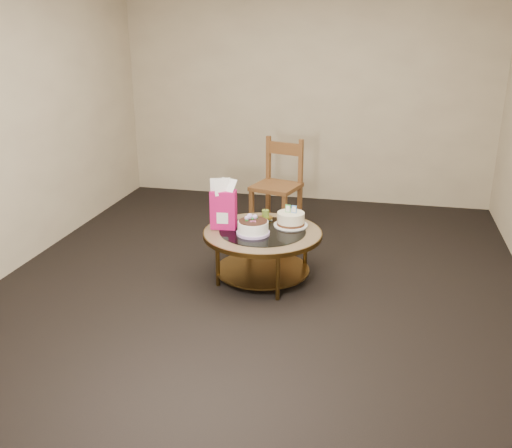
% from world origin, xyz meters
% --- Properties ---
extents(ground, '(5.00, 5.00, 0.00)m').
position_xyz_m(ground, '(0.00, 0.00, 0.00)').
color(ground, black).
rests_on(ground, ground).
extents(room_walls, '(4.52, 5.02, 2.61)m').
position_xyz_m(room_walls, '(0.00, 0.00, 1.54)').
color(room_walls, '#C6B596').
rests_on(room_walls, ground).
extents(coffee_table, '(1.02, 1.02, 0.46)m').
position_xyz_m(coffee_table, '(0.00, -0.00, 0.38)').
color(coffee_table, '#563C18').
rests_on(coffee_table, ground).
extents(decorated_cake, '(0.28, 0.28, 0.16)m').
position_xyz_m(decorated_cake, '(-0.06, -0.09, 0.51)').
color(decorated_cake, '#BF9BDB').
rests_on(decorated_cake, coffee_table).
extents(cream_cake, '(0.30, 0.30, 0.19)m').
position_xyz_m(cream_cake, '(0.21, 0.18, 0.52)').
color(cream_cake, white).
rests_on(cream_cake, coffee_table).
extents(gift_bag, '(0.23, 0.17, 0.43)m').
position_xyz_m(gift_bag, '(-0.34, -0.00, 0.67)').
color(gift_bag, '#C51257').
rests_on(gift_bag, coffee_table).
extents(pillar_candle, '(0.14, 0.14, 0.10)m').
position_xyz_m(pillar_candle, '(-0.04, 0.30, 0.49)').
color(pillar_candle, tan).
rests_on(pillar_candle, coffee_table).
extents(dining_chair, '(0.55, 0.55, 0.97)m').
position_xyz_m(dining_chair, '(-0.11, 1.31, 0.49)').
color(dining_chair, brown).
rests_on(dining_chair, ground).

